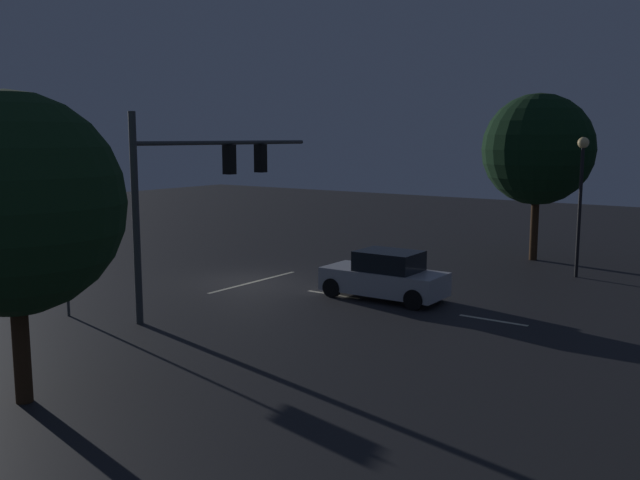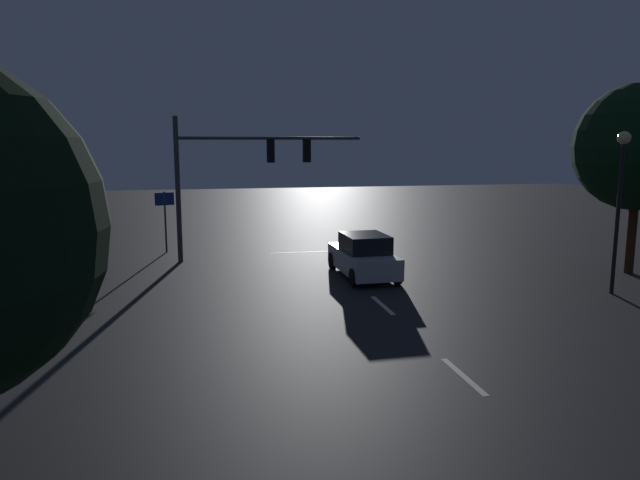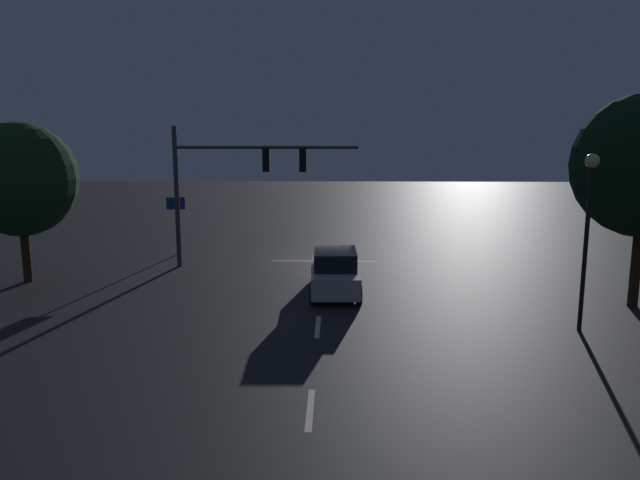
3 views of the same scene
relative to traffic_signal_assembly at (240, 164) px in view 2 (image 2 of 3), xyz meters
The scene contains 11 objects.
ground_plane 5.97m from the traffic_signal_assembly, 159.89° to the right, with size 80.00×80.00×0.00m, color #232326.
traffic_signal_assembly is the anchor object (origin of this frame).
lane_dash_far 6.33m from the traffic_signal_assembly, 146.71° to the left, with size 2.20×0.16×0.01m, color beige.
lane_dash_mid 10.34m from the traffic_signal_assembly, 114.53° to the left, with size 2.20×0.16×0.01m, color beige.
lane_dash_near 15.68m from the traffic_signal_assembly, 105.03° to the left, with size 2.20×0.16×0.01m, color beige.
stop_bar 5.91m from the traffic_signal_assembly, 163.11° to the right, with size 5.00×0.16×0.01m, color beige.
car_approaching 7.15m from the traffic_signal_assembly, 135.44° to the left, with size 1.99×4.41×1.70m.
street_lamp_left_kerb 15.04m from the traffic_signal_assembly, 144.52° to the left, with size 0.44×0.44×5.59m.
route_sign 4.77m from the traffic_signal_assembly, 36.34° to the right, with size 0.89×0.28×2.92m.
tree_right_near 8.81m from the traffic_signal_assembly, 19.89° to the left, with size 4.62×4.62×6.56m.
tree_left_far 16.31m from the traffic_signal_assembly, 158.50° to the left, with size 5.00×5.00×7.54m.
Camera 2 is at (5.75, 27.72, 5.23)m, focal length 33.07 mm.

